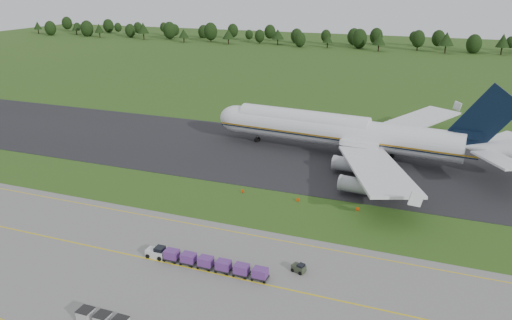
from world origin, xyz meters
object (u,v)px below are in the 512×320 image
at_px(baggage_train, 203,262).
at_px(uld_row, 103,320).
at_px(utility_cart, 299,269).
at_px(edge_markers, 298,200).
at_px(aircraft, 346,132).

bearing_deg(baggage_train, uld_row, -108.54).
relative_size(utility_cart, edge_markers, 0.09).
distance_m(baggage_train, uld_row, 16.43).
height_order(aircraft, utility_cart, aircraft).
distance_m(uld_row, edge_markers, 43.18).
xyz_separation_m(aircraft, edge_markers, (-2.83, -28.38, -5.24)).
bearing_deg(aircraft, baggage_train, -99.31).
relative_size(baggage_train, utility_cart, 8.90).
bearing_deg(edge_markers, uld_row, -105.20).
bearing_deg(utility_cart, edge_markers, 106.63).
xyz_separation_m(aircraft, uld_row, (-14.15, -70.04, -4.61)).
height_order(aircraft, baggage_train, aircraft).
relative_size(aircraft, baggage_train, 3.70).
bearing_deg(aircraft, edge_markers, -95.70).
distance_m(aircraft, baggage_train, 55.38).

